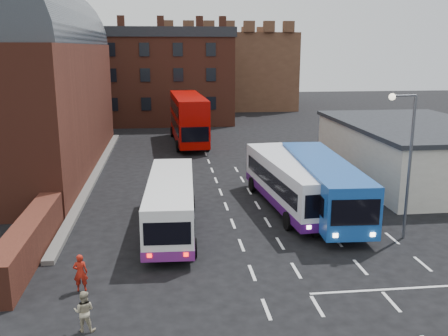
{
  "coord_description": "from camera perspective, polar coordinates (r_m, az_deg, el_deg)",
  "views": [
    {
      "loc": [
        -3.61,
        -20.94,
        9.74
      ],
      "look_at": [
        0.0,
        10.0,
        2.2
      ],
      "focal_mm": 40.0,
      "sensor_mm": 36.0,
      "label": 1
    }
  ],
  "objects": [
    {
      "name": "pedestrian_red",
      "position": [
        21.6,
        -16.09,
        -11.42
      ],
      "size": [
        0.61,
        0.42,
        1.59
      ],
      "primitive_type": "imported",
      "rotation": [
        0.0,
        0.0,
        3.21
      ],
      "color": "#A41C0F",
      "rests_on": "ground"
    },
    {
      "name": "bus_white_inbound",
      "position": [
        30.9,
        7.48,
        -1.37
      ],
      "size": [
        3.59,
        11.47,
        3.08
      ],
      "rotation": [
        0.0,
        0.0,
        3.23
      ],
      "color": "white",
      "rests_on": "ground"
    },
    {
      "name": "bus_white_outbound",
      "position": [
        27.14,
        -6.1,
        -3.75
      ],
      "size": [
        2.98,
        10.53,
        2.85
      ],
      "rotation": [
        0.0,
        0.0,
        -0.04
      ],
      "color": "white",
      "rests_on": "ground"
    },
    {
      "name": "castle_keep",
      "position": [
        87.55,
        -0.35,
        11.16
      ],
      "size": [
        22.0,
        22.0,
        12.0
      ],
      "primitive_type": "cube",
      "color": "brown",
      "rests_on": "ground"
    },
    {
      "name": "forecourt_wall",
      "position": [
        25.45,
        -21.4,
        -7.7
      ],
      "size": [
        1.2,
        10.0,
        1.8
      ],
      "primitive_type": "cube",
      "color": "#602B1E",
      "rests_on": "ground"
    },
    {
      "name": "street_lamp",
      "position": [
        26.69,
        20.1,
        1.61
      ],
      "size": [
        1.54,
        0.41,
        7.58
      ],
      "rotation": [
        0.0,
        0.0,
        0.13
      ],
      "color": "#53555C",
      "rests_on": "ground"
    },
    {
      "name": "bus_blue",
      "position": [
        30.25,
        11.21,
        -1.64
      ],
      "size": [
        3.42,
        12.03,
        3.25
      ],
      "rotation": [
        0.0,
        0.0,
        3.1
      ],
      "color": "#16499E",
      "rests_on": "ground"
    },
    {
      "name": "bus_red_double",
      "position": [
        51.54,
        -4.1,
        5.68
      ],
      "size": [
        3.64,
        12.65,
        5.01
      ],
      "rotation": [
        0.0,
        0.0,
        3.19
      ],
      "color": "#9F0400",
      "rests_on": "ground"
    },
    {
      "name": "pedestrian_beige",
      "position": [
        18.82,
        -15.7,
        -15.47
      ],
      "size": [
        0.8,
        0.67,
        1.5
      ],
      "primitive_type": "imported",
      "rotation": [
        0.0,
        0.0,
        3.0
      ],
      "color": "tan",
      "rests_on": "ground"
    },
    {
      "name": "brick_terrace",
      "position": [
        67.12,
        -8.81,
        9.83
      ],
      "size": [
        22.0,
        10.0,
        11.0
      ],
      "primitive_type": "cube",
      "color": "brown",
      "rests_on": "ground"
    },
    {
      "name": "cream_building",
      "position": [
        40.31,
        21.0,
        1.85
      ],
      "size": [
        10.4,
        16.4,
        4.25
      ],
      "color": "beige",
      "rests_on": "ground"
    },
    {
      "name": "ground",
      "position": [
        23.37,
        2.89,
        -11.04
      ],
      "size": [
        180.0,
        180.0,
        0.0
      ],
      "primitive_type": "plane",
      "color": "black"
    },
    {
      "name": "railway_station",
      "position": [
        43.64,
        -22.81,
        9.8
      ],
      "size": [
        12.0,
        28.0,
        16.0
      ],
      "color": "#602B1E",
      "rests_on": "ground"
    }
  ]
}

